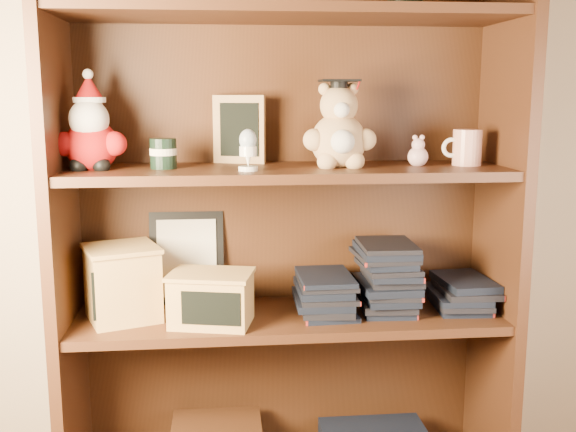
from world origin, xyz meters
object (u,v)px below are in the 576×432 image
bookcase (285,228)px  treats_box (122,282)px  grad_teddy_bear (339,133)px  teacher_mug (466,147)px

bookcase → treats_box: (-0.44, -0.05, -0.13)m
grad_teddy_bear → teacher_mug: bearing=1.2°
teacher_mug → treats_box: bearing=-179.9°
grad_teddy_bear → treats_box: grad_teddy_bear is taller
grad_teddy_bear → treats_box: bearing=179.4°
grad_teddy_bear → bookcase: bearing=156.9°
treats_box → teacher_mug: bearing=0.1°
bookcase → grad_teddy_bear: bearing=-23.1°
bookcase → teacher_mug: bearing=-6.0°
teacher_mug → bookcase: bearing=174.0°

